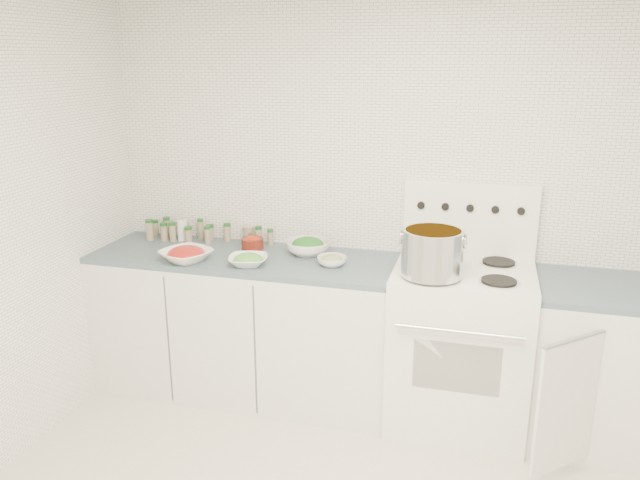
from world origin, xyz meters
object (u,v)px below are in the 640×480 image
(stock_pot, at_px, (432,251))
(bowl_tomato, at_px, (186,255))
(bowl_snowpea, at_px, (248,260))
(stove, at_px, (460,341))

(stock_pot, distance_m, bowl_tomato, 1.43)
(bowl_tomato, relative_size, bowl_snowpea, 1.37)
(bowl_tomato, height_order, bowl_snowpea, bowl_tomato)
(bowl_tomato, bearing_deg, stock_pot, 0.17)
(stock_pot, distance_m, bowl_snowpea, 1.05)
(stock_pot, relative_size, bowl_tomato, 0.93)
(stove, bearing_deg, stock_pot, -132.29)
(bowl_tomato, bearing_deg, bowl_snowpea, 3.84)
(stove, height_order, bowl_snowpea, stove)
(stock_pot, height_order, bowl_tomato, stock_pot)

